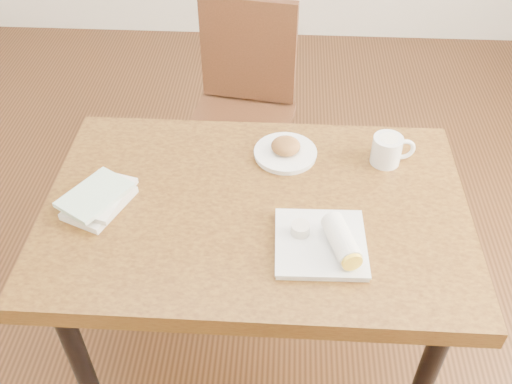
# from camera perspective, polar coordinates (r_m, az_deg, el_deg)

# --- Properties ---
(ground) EXTENTS (4.00, 5.00, 0.01)m
(ground) POSITION_cam_1_polar(r_m,az_deg,el_deg) (2.25, 0.00, -15.25)
(ground) COLOR #472814
(ground) RESTS_ON ground
(table) EXTENTS (1.23, 0.81, 0.75)m
(table) POSITION_cam_1_polar(r_m,az_deg,el_deg) (1.71, 0.00, -3.28)
(table) COLOR brown
(table) RESTS_ON ground
(chair_far) EXTENTS (0.48, 0.48, 0.95)m
(chair_far) POSITION_cam_1_polar(r_m,az_deg,el_deg) (2.43, -1.30, 9.01)
(chair_far) COLOR #452413
(chair_far) RESTS_ON ground
(plate_scone) EXTENTS (0.20, 0.20, 0.06)m
(plate_scone) POSITION_cam_1_polar(r_m,az_deg,el_deg) (1.81, 2.97, 4.17)
(plate_scone) COLOR white
(plate_scone) RESTS_ON table
(coffee_mug) EXTENTS (0.14, 0.09, 0.09)m
(coffee_mug) POSITION_cam_1_polar(r_m,az_deg,el_deg) (1.82, 13.07, 4.17)
(coffee_mug) COLOR white
(coffee_mug) RESTS_ON table
(plate_burrito) EXTENTS (0.25, 0.25, 0.08)m
(plate_burrito) POSITION_cam_1_polar(r_m,az_deg,el_deg) (1.53, 7.07, -5.00)
(plate_burrito) COLOR white
(plate_burrito) RESTS_ON table
(book_stack) EXTENTS (0.21, 0.24, 0.05)m
(book_stack) POSITION_cam_1_polar(r_m,az_deg,el_deg) (1.70, -15.40, -0.65)
(book_stack) COLOR white
(book_stack) RESTS_ON table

